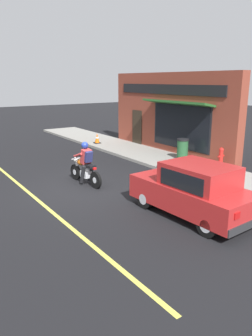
% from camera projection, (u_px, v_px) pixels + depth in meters
% --- Properties ---
extents(ground_plane, '(80.00, 80.00, 0.00)m').
position_uv_depth(ground_plane, '(84.00, 188.00, 11.89)').
color(ground_plane, black).
extents(sidewalk_curb, '(2.60, 22.00, 0.14)m').
position_uv_depth(sidewalk_curb, '(144.00, 154.00, 17.05)').
color(sidewalk_curb, gray).
rests_on(sidewalk_curb, ground).
extents(lane_stripe, '(0.12, 19.80, 0.01)m').
position_uv_depth(lane_stripe, '(10.00, 177.00, 13.29)').
color(lane_stripe, '#D1C64C').
rests_on(lane_stripe, ground).
extents(storefront_building, '(1.25, 9.08, 4.20)m').
position_uv_depth(storefront_building, '(170.00, 113.00, 17.25)').
color(storefront_building, brown).
rests_on(storefront_building, ground).
extents(motorcycle_with_rider, '(0.59, 2.02, 1.62)m').
position_uv_depth(motorcycle_with_rider, '(85.00, 167.00, 12.24)').
color(motorcycle_with_rider, black).
rests_on(motorcycle_with_rider, ground).
extents(car_hatchback, '(1.81, 3.85, 1.57)m').
position_uv_depth(car_hatchback, '(193.00, 191.00, 9.32)').
color(car_hatchback, black).
rests_on(car_hatchback, ground).
extents(fire_hydrant, '(0.36, 0.24, 0.88)m').
position_uv_depth(fire_hydrant, '(221.00, 158.00, 14.10)').
color(fire_hydrant, red).
rests_on(fire_hydrant, sidewalk_curb).
extents(trash_bin, '(0.56, 0.56, 0.98)m').
position_uv_depth(trash_bin, '(183.00, 149.00, 15.60)').
color(trash_bin, '#23512D').
rests_on(trash_bin, sidewalk_curb).
extents(traffic_cone, '(0.36, 0.36, 0.60)m').
position_uv_depth(traffic_cone, '(97.00, 138.00, 19.58)').
color(traffic_cone, black).
rests_on(traffic_cone, sidewalk_curb).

